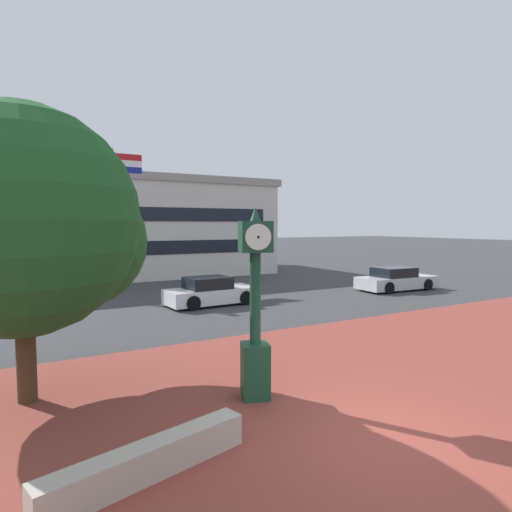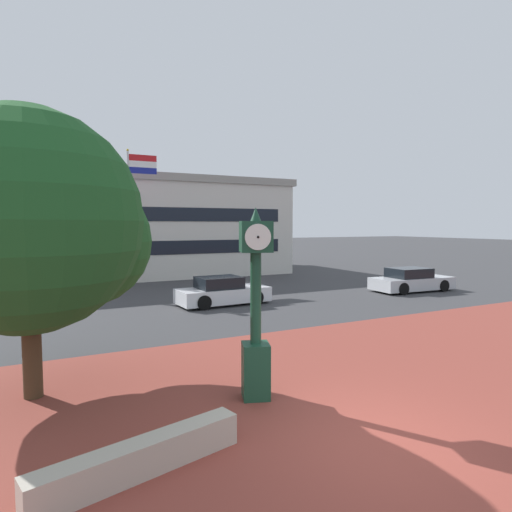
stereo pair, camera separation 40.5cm
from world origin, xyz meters
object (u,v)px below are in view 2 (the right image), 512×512
Objects in this scene: street_clock at (256,310)px; flagpole_secondary at (133,204)px; civic_building at (101,227)px; car_street_far at (222,292)px; plaza_tree at (41,226)px; street_lamp_post at (107,221)px; flagpole_primary at (68,204)px; car_street_mid at (411,281)px.

street_clock is 18.07m from flagpole_secondary.
street_clock is 25.83m from civic_building.
car_street_far is (3.49, 10.23, -1.30)m from street_clock.
street_lamp_post is at bearing 75.88° from plaza_tree.
car_street_far is 0.55× the size of flagpole_primary.
flagpole_secondary is (-13.21, 8.52, 4.26)m from car_street_mid.
car_street_mid is 16.29m from flagpole_secondary.
flagpole_primary reaches higher than car_street_mid.
street_lamp_post is at bearing 112.51° from street_clock.
car_street_far is 0.53× the size of flagpole_secondary.
plaza_tree is 0.76× the size of flagpole_secondary.
street_lamp_post is at bearing -106.02° from car_street_mid.
plaza_tree is 15.61m from flagpole_primary.
plaza_tree is 12.63m from street_lamp_post.
flagpole_secondary is (-2.42, 7.56, 4.26)m from car_street_far.
car_street_far is (7.40, 7.93, -3.03)m from plaza_tree.
civic_building is (4.26, 23.47, -0.11)m from plaza_tree.
car_street_mid is 16.33m from street_lamp_post.
car_street_mid is 0.59× the size of flagpole_secondary.
plaza_tree is 16.31m from flagpole_secondary.
car_street_far is at bearing 46.96° from plaza_tree.
flagpole_primary reaches higher than street_lamp_post.
car_street_far is 0.16× the size of civic_building.
civic_building is 4.20× the size of street_lamp_post.
plaza_tree reaches higher than car_street_far.
street_clock is 0.52× the size of flagpole_primary.
car_street_mid is 0.60× the size of flagpole_primary.
street_clock is 4.86m from plaza_tree.
street_lamp_post reaches higher than street_clock.
civic_building is at bearing 71.25° from flagpole_primary.
flagpole_secondary is 8.13m from civic_building.
car_street_mid is at bearing -49.84° from civic_building.
car_street_far is at bearing -45.03° from street_lamp_post.
street_clock is at bearing -53.74° from car_street_mid.
street_lamp_post is (1.53, -3.24, -0.96)m from flagpole_primary.
street_clock is at bearing -82.45° from flagpole_primary.
plaza_tree is at bearing 168.69° from street_clock.
civic_building is at bearing -171.21° from car_street_far.
street_lamp_post is (-4.32, 4.32, 3.23)m from car_street_far.
flagpole_secondary is at bearing -0.00° from flagpole_primary.
flagpole_primary reaches higher than car_street_far.
street_lamp_post is at bearing -64.67° from flagpole_primary.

